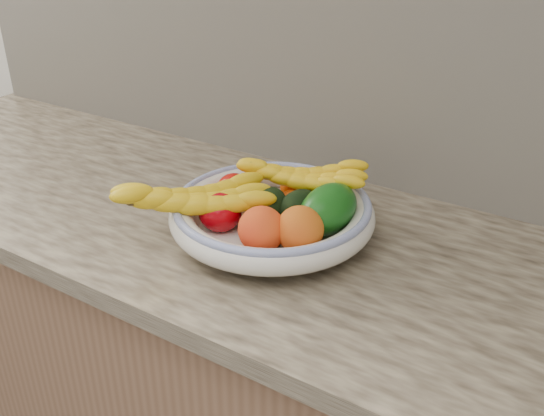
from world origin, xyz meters
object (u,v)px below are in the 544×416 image
(banana_bunch_back, at_px, (301,180))
(banana_bunch_front, at_px, (194,203))
(fruit_bowl, at_px, (272,213))
(green_mango, at_px, (328,209))

(banana_bunch_back, xyz_separation_m, banana_bunch_front, (-0.12, -0.18, -0.01))
(fruit_bowl, bearing_deg, banana_bunch_back, 81.10)
(green_mango, height_order, banana_bunch_back, green_mango)
(green_mango, xyz_separation_m, banana_bunch_front, (-0.22, -0.12, 0.01))
(fruit_bowl, height_order, banana_bunch_back, banana_bunch_back)
(fruit_bowl, bearing_deg, banana_bunch_front, -139.25)
(fruit_bowl, xyz_separation_m, banana_bunch_front, (-0.11, -0.10, 0.03))
(green_mango, height_order, banana_bunch_front, green_mango)
(fruit_bowl, relative_size, green_mango, 2.87)
(fruit_bowl, height_order, banana_bunch_front, banana_bunch_front)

